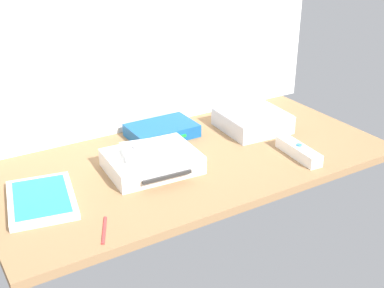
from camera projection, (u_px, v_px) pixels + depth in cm
name	position (u px, v px, depth cm)	size (l,w,h in cm)	color
ground_plane	(192.00, 162.00, 125.55)	(100.00, 48.00, 2.00)	#936D47
back_wall	(143.00, 13.00, 130.48)	(110.00, 1.20, 64.00)	white
game_console	(153.00, 162.00, 118.52)	(22.01, 17.55, 4.40)	white
mini_computer	(252.00, 120.00, 140.93)	(18.07, 18.07, 5.30)	silver
game_case	(41.00, 199.00, 106.05)	(17.00, 21.26, 1.56)	white
network_router	(163.00, 130.00, 136.87)	(18.05, 12.45, 3.40)	#145193
remote_wand	(298.00, 151.00, 125.49)	(4.93, 15.07, 3.40)	white
remote_classic_pad	(153.00, 149.00, 117.68)	(15.82, 11.02, 2.40)	white
stylus_pen	(104.00, 229.00, 96.90)	(0.70, 0.70, 9.00)	red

